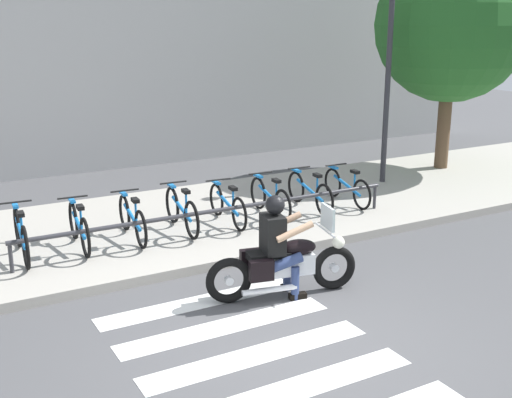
# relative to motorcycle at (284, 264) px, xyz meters

# --- Properties ---
(ground_plane) EXTENTS (48.00, 48.00, 0.00)m
(ground_plane) POSITION_rel_motorcycle_xyz_m (-0.63, -1.24, -0.46)
(ground_plane) COLOR #4C4C4F
(sidewalk) EXTENTS (24.00, 4.40, 0.15)m
(sidewalk) POSITION_rel_motorcycle_xyz_m (-0.63, 3.46, -0.38)
(sidewalk) COLOR #A8A399
(sidewalk) RESTS_ON ground
(crosswalk_stripe_1) EXTENTS (2.80, 0.40, 0.01)m
(crosswalk_stripe_1) POSITION_rel_motorcycle_xyz_m (-1.11, -2.04, -0.45)
(crosswalk_stripe_1) COLOR white
(crosswalk_stripe_1) RESTS_ON ground
(crosswalk_stripe_2) EXTENTS (2.80, 0.40, 0.01)m
(crosswalk_stripe_2) POSITION_rel_motorcycle_xyz_m (-1.11, -1.24, -0.45)
(crosswalk_stripe_2) COLOR white
(crosswalk_stripe_2) RESTS_ON ground
(crosswalk_stripe_3) EXTENTS (2.80, 0.40, 0.01)m
(crosswalk_stripe_3) POSITION_rel_motorcycle_xyz_m (-1.11, -0.44, -0.45)
(crosswalk_stripe_3) COLOR white
(crosswalk_stripe_3) RESTS_ON ground
(crosswalk_stripe_4) EXTENTS (2.80, 0.40, 0.01)m
(crosswalk_stripe_4) POSITION_rel_motorcycle_xyz_m (-1.11, 0.36, -0.45)
(crosswalk_stripe_4) COLOR white
(crosswalk_stripe_4) RESTS_ON ground
(motorcycle) EXTENTS (2.13, 0.82, 1.22)m
(motorcycle) POSITION_rel_motorcycle_xyz_m (0.00, 0.00, 0.00)
(motorcycle) COLOR black
(motorcycle) RESTS_ON ground
(rider) EXTENTS (0.70, 0.63, 1.44)m
(rider) POSITION_rel_motorcycle_xyz_m (-0.08, 0.02, 0.37)
(rider) COLOR black
(rider) RESTS_ON ground
(bicycle_0) EXTENTS (0.48, 1.72, 0.79)m
(bicycle_0) POSITION_rel_motorcycle_xyz_m (-2.91, 2.85, 0.05)
(bicycle_0) COLOR black
(bicycle_0) RESTS_ON sidewalk
(bicycle_1) EXTENTS (0.48, 1.60, 0.76)m
(bicycle_1) POSITION_rel_motorcycle_xyz_m (-2.04, 2.85, 0.04)
(bicycle_1) COLOR black
(bicycle_1) RESTS_ON sidewalk
(bicycle_2) EXTENTS (0.48, 1.64, 0.76)m
(bicycle_2) POSITION_rel_motorcycle_xyz_m (-1.16, 2.85, 0.04)
(bicycle_2) COLOR black
(bicycle_2) RESTS_ON sidewalk
(bicycle_3) EXTENTS (0.48, 1.65, 0.79)m
(bicycle_3) POSITION_rel_motorcycle_xyz_m (-0.29, 2.85, 0.05)
(bicycle_3) COLOR black
(bicycle_3) RESTS_ON sidewalk
(bicycle_4) EXTENTS (0.48, 1.62, 0.73)m
(bicycle_4) POSITION_rel_motorcycle_xyz_m (0.58, 2.85, 0.03)
(bicycle_4) COLOR black
(bicycle_4) RESTS_ON sidewalk
(bicycle_5) EXTENTS (0.48, 1.62, 0.75)m
(bicycle_5) POSITION_rel_motorcycle_xyz_m (1.46, 2.85, 0.04)
(bicycle_5) COLOR black
(bicycle_5) RESTS_ON sidewalk
(bicycle_6) EXTENTS (0.48, 1.69, 0.75)m
(bicycle_6) POSITION_rel_motorcycle_xyz_m (2.33, 2.85, 0.04)
(bicycle_6) COLOR black
(bicycle_6) RESTS_ON sidewalk
(bicycle_7) EXTENTS (0.48, 1.62, 0.72)m
(bicycle_7) POSITION_rel_motorcycle_xyz_m (3.20, 2.85, 0.02)
(bicycle_7) COLOR black
(bicycle_7) RESTS_ON sidewalk
(bike_rack) EXTENTS (6.71, 0.07, 0.49)m
(bike_rack) POSITION_rel_motorcycle_xyz_m (0.15, 2.29, 0.12)
(bike_rack) COLOR #333338
(bike_rack) RESTS_ON sidewalk
(street_lamp) EXTENTS (0.28, 0.28, 4.44)m
(street_lamp) POSITION_rel_motorcycle_xyz_m (4.96, 3.86, 2.22)
(street_lamp) COLOR #2D2D33
(street_lamp) RESTS_ON ground
(tree_near_rack) EXTENTS (3.55, 3.55, 5.28)m
(tree_near_rack) POSITION_rel_motorcycle_xyz_m (7.11, 4.26, 3.04)
(tree_near_rack) COLOR brown
(tree_near_rack) RESTS_ON ground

